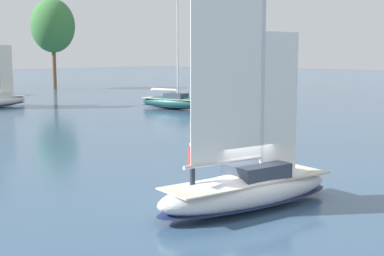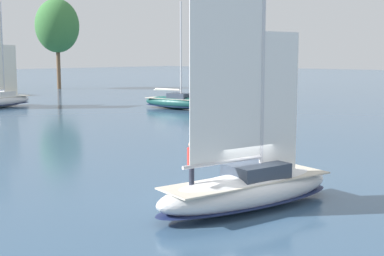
{
  "view_description": "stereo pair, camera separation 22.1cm",
  "coord_description": "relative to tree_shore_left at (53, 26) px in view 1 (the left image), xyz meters",
  "views": [
    {
      "loc": [
        -17.2,
        -12.04,
        6.11
      ],
      "look_at": [
        0.0,
        3.0,
        2.98
      ],
      "focal_mm": 50.0,
      "sensor_mm": 36.0,
      "label": 1
    },
    {
      "loc": [
        -17.06,
        -12.21,
        6.11
      ],
      "look_at": [
        0.0,
        3.0,
        2.98
      ],
      "focal_mm": 50.0,
      "sensor_mm": 36.0,
      "label": 2
    }
  ],
  "objects": [
    {
      "name": "sailboat_main",
      "position": [
        -39.63,
        -70.83,
        -10.33
      ],
      "size": [
        8.93,
        4.3,
        11.83
      ],
      "color": "silver",
      "rests_on": "ground"
    },
    {
      "name": "sailboat_moored_near_marina",
      "position": [
        -12.5,
        -41.24,
        -10.47
      ],
      "size": [
        3.46,
        8.97,
        12.02
      ],
      "color": "#194C47",
      "rests_on": "ground"
    },
    {
      "name": "ground_plane",
      "position": [
        -39.63,
        -70.83,
        -11.29
      ],
      "size": [
        400.0,
        400.0,
        0.0
      ],
      "primitive_type": "plane",
      "color": "#385675"
    },
    {
      "name": "tree_shore_left",
      "position": [
        0.0,
        0.0,
        0.0
      ],
      "size": [
        7.83,
        7.83,
        16.12
      ],
      "color": "brown",
      "rests_on": "ground"
    }
  ]
}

